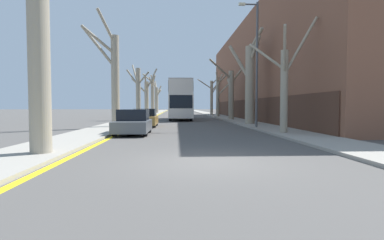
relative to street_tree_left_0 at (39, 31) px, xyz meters
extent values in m
plane|color=#4C4947|center=(5.14, -1.24, -3.94)|extent=(300.00, 300.00, 0.00)
cube|color=gray|center=(-0.58, 48.76, -3.88)|extent=(2.64, 120.00, 0.12)
cube|color=gray|center=(10.85, 48.76, -3.88)|extent=(2.64, 120.00, 0.12)
cube|color=brown|center=(17.17, 26.73, 1.92)|extent=(10.00, 45.56, 11.72)
cube|color=#492D21|center=(12.15, 26.73, -2.77)|extent=(0.12, 44.65, 2.34)
cube|color=yellow|center=(0.92, 48.76, -3.93)|extent=(0.24, 120.00, 0.01)
cylinder|color=gray|center=(-0.06, 0.06, -0.35)|extent=(0.66, 0.66, 7.17)
cylinder|color=gray|center=(-0.20, 12.60, -0.57)|extent=(0.58, 0.58, 6.75)
cylinder|color=gray|center=(-1.15, 11.91, 2.27)|extent=(2.12, 1.63, 1.78)
cylinder|color=gray|center=(-0.65, 11.96, 3.26)|extent=(1.17, 1.54, 2.27)
cylinder|color=gray|center=(-1.30, 12.31, 1.91)|extent=(2.40, 0.82, 3.00)
cylinder|color=gray|center=(-0.05, 24.68, -0.99)|extent=(0.53, 0.53, 5.91)
cylinder|color=gray|center=(-0.49, 25.65, 1.26)|extent=(1.11, 2.15, 2.71)
cylinder|color=gray|center=(-0.67, 24.65, 0.89)|extent=(1.41, 0.26, 1.87)
cylinder|color=gray|center=(0.57, 24.52, 0.85)|extent=(1.41, 0.54, 1.48)
cylinder|color=gray|center=(-0.18, 35.69, -1.29)|extent=(0.63, 0.63, 5.29)
cylinder|color=gray|center=(-1.27, 35.65, 0.68)|extent=(2.34, 0.29, 2.37)
cylinder|color=gray|center=(0.44, 35.73, 1.30)|extent=(1.44, 0.31, 1.95)
cylinder|color=gray|center=(-0.19, 34.62, 1.08)|extent=(0.24, 2.29, 2.40)
cylinder|color=gray|center=(0.56, 35.99, 1.75)|extent=(1.76, 0.89, 3.31)
cylinder|color=gray|center=(-0.25, 47.87, -0.65)|extent=(0.65, 0.65, 6.57)
cylinder|color=gray|center=(-0.17, 47.27, 1.80)|extent=(0.42, 1.41, 1.76)
cylinder|color=gray|center=(0.04, 47.51, 2.65)|extent=(0.89, 1.03, 1.84)
cylinder|color=gray|center=(-0.47, 47.01, 2.15)|extent=(0.70, 1.93, 1.89)
cylinder|color=gray|center=(-1.15, 47.79, 2.99)|extent=(1.98, 0.41, 1.77)
cylinder|color=gray|center=(-0.26, 59.61, -0.98)|extent=(0.85, 0.85, 5.91)
cylinder|color=gray|center=(-0.45, 60.21, 2.30)|extent=(0.74, 1.54, 2.61)
cylinder|color=gray|center=(0.23, 60.04, 1.13)|extent=(1.38, 1.26, 2.57)
cylinder|color=gray|center=(-0.40, 60.84, 1.52)|extent=(0.60, 2.70, 2.76)
cylinder|color=gray|center=(0.27, 59.17, 0.65)|extent=(1.42, 1.25, 1.74)
cylinder|color=gray|center=(-0.83, 59.02, 3.04)|extent=(1.53, 1.59, 3.47)
cylinder|color=gray|center=(10.32, 6.94, -1.57)|extent=(0.42, 0.42, 4.73)
cylinder|color=gray|center=(9.45, 7.44, 0.51)|extent=(1.88, 1.17, 1.68)
cylinder|color=gray|center=(11.18, 6.84, 1.02)|extent=(1.87, 0.34, 3.21)
cylinder|color=gray|center=(10.02, 6.12, 0.59)|extent=(0.77, 1.79, 2.43)
cylinder|color=gray|center=(10.53, 15.60, -0.60)|extent=(0.80, 0.80, 6.67)
cylinder|color=gray|center=(10.71, 16.22, 0.96)|extent=(0.69, 1.55, 2.01)
cylinder|color=gray|center=(10.73, 14.92, 2.31)|extent=(0.73, 1.65, 2.11)
cylinder|color=gray|center=(9.73, 16.02, 1.35)|extent=(1.94, 1.20, 3.22)
cylinder|color=gray|center=(10.80, 14.78, 3.12)|extent=(0.86, 1.90, 1.69)
cylinder|color=gray|center=(11.17, 16.70, 2.58)|extent=(1.61, 2.48, 1.95)
cylinder|color=gray|center=(10.60, 24.64, -1.11)|extent=(0.64, 0.64, 5.67)
cylinder|color=gray|center=(9.25, 23.82, 1.78)|extent=(2.92, 1.89, 2.19)
cylinder|color=gray|center=(10.51, 25.34, 0.22)|extent=(0.41, 1.57, 1.55)
cylinder|color=gray|center=(11.58, 25.37, 1.51)|extent=(2.21, 1.72, 2.48)
cylinder|color=gray|center=(10.45, 34.66, -1.21)|extent=(0.52, 0.52, 5.46)
cylinder|color=gray|center=(11.17, 33.80, 0.11)|extent=(1.65, 1.93, 1.91)
cylinder|color=gray|center=(10.27, 34.22, 1.66)|extent=(0.58, 1.11, 2.00)
cylinder|color=gray|center=(10.49, 35.62, 0.76)|extent=(0.28, 2.04, 2.14)
cylinder|color=gray|center=(10.63, 33.76, 1.44)|extent=(0.58, 1.96, 1.64)
cylinder|color=gray|center=(11.20, 35.10, 1.73)|extent=(1.71, 1.09, 1.70)
cylinder|color=gray|center=(10.58, 43.65, -0.87)|extent=(0.50, 0.50, 6.14)
cylinder|color=gray|center=(11.27, 42.79, 1.29)|extent=(1.58, 1.93, 2.06)
cylinder|color=gray|center=(11.55, 44.70, 2.43)|extent=(2.12, 2.27, 1.86)
cylinder|color=gray|center=(9.30, 43.25, 1.58)|extent=(2.70, 1.01, 1.71)
cylinder|color=gray|center=(11.18, 44.50, 0.62)|extent=(1.40, 1.89, 1.67)
cube|color=silver|center=(4.74, 25.79, -2.35)|extent=(2.58, 10.38, 2.47)
cube|color=silver|center=(4.74, 25.79, -0.35)|extent=(2.53, 10.17, 1.54)
cube|color=#B8B1A9|center=(4.74, 25.79, 0.48)|extent=(2.53, 10.17, 0.12)
cube|color=black|center=(4.74, 25.79, -1.88)|extent=(2.61, 9.13, 1.28)
cube|color=black|center=(4.74, 25.79, -0.27)|extent=(2.61, 9.13, 1.17)
cube|color=black|center=(4.74, 20.62, -1.88)|extent=(2.32, 0.06, 1.35)
cylinder|color=black|center=(3.62, 22.67, -3.38)|extent=(0.30, 1.11, 1.11)
cylinder|color=black|center=(5.86, 22.67, -3.38)|extent=(0.30, 1.11, 1.11)
cylinder|color=black|center=(3.62, 28.69, -3.38)|extent=(0.30, 1.11, 1.11)
cylinder|color=black|center=(5.86, 28.69, -3.38)|extent=(0.30, 1.11, 1.11)
cube|color=#4C5156|center=(1.81, 7.42, -3.45)|extent=(1.83, 3.92, 0.61)
cube|color=black|center=(1.81, 7.66, -2.83)|extent=(1.61, 2.04, 0.63)
cylinder|color=black|center=(1.00, 6.25, -3.62)|extent=(0.20, 0.63, 0.63)
cylinder|color=black|center=(2.61, 6.25, -3.62)|extent=(0.20, 0.63, 0.63)
cylinder|color=black|center=(1.00, 8.60, -3.62)|extent=(0.20, 0.63, 0.63)
cylinder|color=black|center=(2.61, 8.60, -3.62)|extent=(0.20, 0.63, 0.63)
cube|color=olive|center=(1.81, 13.91, -3.44)|extent=(1.83, 4.10, 0.64)
cube|color=black|center=(1.81, 14.16, -2.83)|extent=(1.61, 2.13, 0.58)
cylinder|color=black|center=(1.00, 12.68, -3.62)|extent=(0.20, 0.64, 0.64)
cylinder|color=black|center=(2.61, 12.68, -3.62)|extent=(0.20, 0.64, 0.64)
cylinder|color=black|center=(1.00, 15.14, -3.62)|extent=(0.20, 0.64, 0.64)
cylinder|color=black|center=(2.61, 15.14, -3.62)|extent=(0.20, 0.64, 0.64)
cylinder|color=#4C4F54|center=(9.93, 11.27, 0.48)|extent=(0.16, 0.16, 8.84)
cylinder|color=#4C4F54|center=(9.38, 11.27, 4.76)|extent=(1.10, 0.11, 0.11)
cube|color=beige|center=(8.83, 11.27, 4.76)|extent=(0.44, 0.20, 0.16)
camera|label=1|loc=(4.24, -9.65, -2.34)|focal=28.00mm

